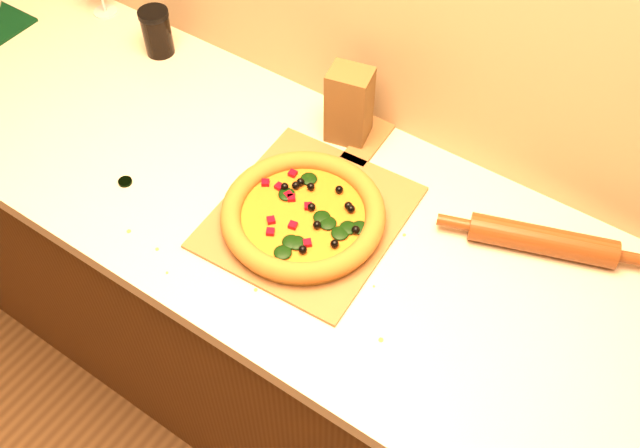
{
  "coord_description": "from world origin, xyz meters",
  "views": [
    {
      "loc": [
        0.47,
        0.65,
        2.05
      ],
      "look_at": [
        -0.02,
        1.38,
        0.96
      ],
      "focal_mm": 40.0,
      "sensor_mm": 36.0,
      "label": 1
    }
  ],
  "objects": [
    {
      "name": "pizza",
      "position": [
        -0.08,
        1.4,
        0.93
      ],
      "size": [
        0.34,
        0.34,
        0.05
      ],
      "color": "#B3832C",
      "rests_on": "pizza_peel"
    },
    {
      "name": "dark_jar",
      "position": [
        -0.71,
        1.65,
        0.96
      ],
      "size": [
        0.08,
        0.08,
        0.12
      ],
      "color": "black",
      "rests_on": "countertop"
    },
    {
      "name": "paper_bag",
      "position": [
        -0.14,
        1.67,
        0.99
      ],
      "size": [
        0.11,
        0.09,
        0.18
      ],
      "primitive_type": "cube",
      "rotation": [
        0.0,
        0.0,
        0.22
      ],
      "color": "brown",
      "rests_on": "countertop"
    },
    {
      "name": "rolling_pin",
      "position": [
        0.35,
        1.61,
        0.93
      ],
      "size": [
        0.4,
        0.16,
        0.06
      ],
      "rotation": [
        0.0,
        0.0,
        0.34
      ],
      "color": "#572E0F",
      "rests_on": "countertop"
    },
    {
      "name": "countertop",
      "position": [
        0.0,
        1.43,
        0.88
      ],
      "size": [
        2.84,
        0.68,
        0.04
      ],
      "primitive_type": "cube",
      "color": "beige",
      "rests_on": "cabinet"
    },
    {
      "name": "pizza_peel",
      "position": [
        -0.08,
        1.43,
        0.9
      ],
      "size": [
        0.38,
        0.55,
        0.01
      ],
      "rotation": [
        0.0,
        0.0,
        0.05
      ],
      "color": "brown",
      "rests_on": "countertop"
    },
    {
      "name": "cabinet",
      "position": [
        0.0,
        1.43,
        0.43
      ],
      "size": [
        2.8,
        0.65,
        0.86
      ],
      "primitive_type": "cube",
      "color": "#4C2A10",
      "rests_on": "ground"
    },
    {
      "name": "bottle_cap",
      "position": [
        -0.46,
        1.27,
        0.9
      ],
      "size": [
        0.03,
        0.03,
        0.01
      ],
      "primitive_type": "cylinder",
      "rotation": [
        0.0,
        0.0,
        -0.02
      ],
      "color": "black",
      "rests_on": "countertop"
    }
  ]
}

